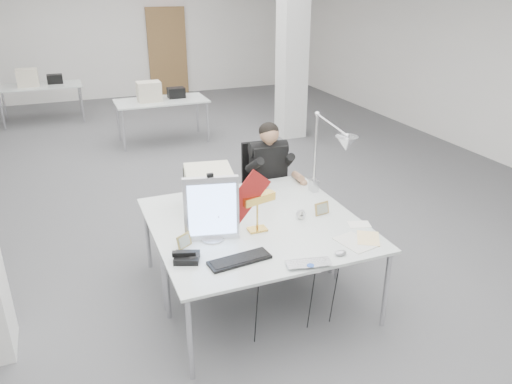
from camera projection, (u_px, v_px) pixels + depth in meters
The scene contains 22 objects.
room_shell at pixel (191, 74), 5.94m from camera, with size 10.04×14.04×3.24m.
desk_main at pixel (276, 247), 4.06m from camera, with size 1.80×0.90×0.03m, color silver.
desk_second at pixel (238, 204), 4.83m from camera, with size 1.80×0.90×0.03m, color silver.
bg_desk_a at pixel (161, 101), 8.82m from camera, with size 1.60×0.80×0.03m, color silver.
bg_desk_b at pixel (40, 86), 10.02m from camera, with size 1.60×0.80×0.03m, color silver.
office_chair at pixel (267, 187), 5.62m from camera, with size 0.58×0.58×1.18m, color black, non-canonical shape.
seated_person at pixel (269, 162), 5.45m from camera, with size 0.50×0.62×0.93m, color black, non-canonical shape.
monitor at pixel (211, 209), 4.04m from camera, with size 0.45×0.04×0.56m, color silver.
pennant at pixel (244, 199), 4.09m from camera, with size 0.49×0.01×0.20m, color maroon.
keyboard at pixel (240, 260), 3.82m from camera, with size 0.49×0.16×0.02m, color black.
laptop at pixel (310, 267), 3.73m from camera, with size 0.34×0.22×0.03m, color #BBBBC0.
mouse at pixel (341, 253), 3.91m from camera, with size 0.10×0.06×0.04m, color #A4A4A9.
bankers_lamp at pixel (257, 214), 4.24m from camera, with size 0.28×0.11×0.32m, color gold, non-canonical shape.
desk_phone at pixel (187, 258), 3.83m from camera, with size 0.19×0.17×0.05m, color black.
picture_frame_left at pixel (184, 241), 4.01m from camera, with size 0.14×0.01×0.11m, color #A58C47.
picture_frame_right at pixel (322, 208), 4.57m from camera, with size 0.15×0.01×0.12m, color tan.
desk_clock at pixel (301, 214), 4.48m from camera, with size 0.09×0.09×0.03m, color silver.
paper_stack_a at pixel (355, 242), 4.10m from camera, with size 0.22×0.31×0.01m, color silver.
paper_stack_b at pixel (368, 238), 4.16m from camera, with size 0.18×0.25×0.01m, color #EDCD8D.
paper_stack_c at pixel (359, 224), 4.39m from camera, with size 0.19×0.13×0.01m, color white.
beige_monitor at pixel (209, 189), 4.64m from camera, with size 0.42×0.40×0.40m, color beige.
architect_lamp at pixel (328, 158), 4.70m from camera, with size 0.23×0.68×0.88m, color #AFAFB3, non-canonical shape.
Camera 1 is at (-1.46, -5.74, 2.77)m, focal length 35.00 mm.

